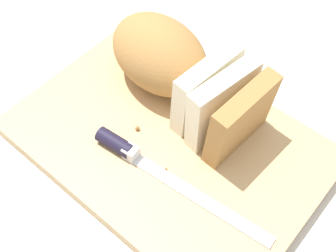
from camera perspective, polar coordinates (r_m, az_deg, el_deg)
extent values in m
plane|color=beige|center=(0.67, 0.00, -2.70)|extent=(3.00, 3.00, 0.00)
cube|color=tan|center=(0.66, 0.00, -2.13)|extent=(0.45, 0.31, 0.02)
ellipsoid|color=#A8753D|center=(0.69, -1.16, 9.29)|extent=(0.18, 0.14, 0.11)
cube|color=beige|center=(0.64, 4.93, 4.74)|extent=(0.04, 0.12, 0.11)
cube|color=beige|center=(0.62, 7.02, 2.76)|extent=(0.04, 0.12, 0.11)
cube|color=#A8753D|center=(0.61, 9.37, 0.84)|extent=(0.04, 0.12, 0.11)
cube|color=silver|center=(0.60, 3.84, -9.16)|extent=(0.23, 0.04, 0.00)
cylinder|color=black|center=(0.64, -6.84, -2.16)|extent=(0.06, 0.03, 0.02)
cube|color=silver|center=(0.63, -4.82, -3.47)|extent=(0.02, 0.02, 0.02)
sphere|color=#996633|center=(0.66, -3.97, -0.32)|extent=(0.01, 0.01, 0.01)
sphere|color=#996633|center=(0.62, -0.28, -5.60)|extent=(0.00, 0.00, 0.00)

